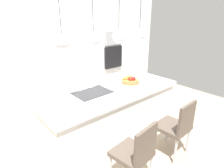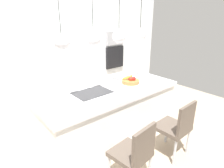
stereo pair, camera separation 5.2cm
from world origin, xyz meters
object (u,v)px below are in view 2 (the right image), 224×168
at_px(fruit_bowl, 131,81).
at_px(chair_middle, 176,126).
at_px(oven, 115,57).
at_px(chair_near, 134,152).
at_px(microwave, 115,38).

bearing_deg(fruit_bowl, chair_middle, -89.12).
bearing_deg(oven, fruit_bowl, -122.33).
bearing_deg(chair_middle, fruit_bowl, 90.88).
xyz_separation_m(chair_near, chair_middle, (0.87, -0.00, 0.01)).
distance_m(fruit_bowl, chair_near, 1.35).
xyz_separation_m(fruit_bowl, chair_near, (-0.85, -0.94, -0.46)).
distance_m(fruit_bowl, oven, 1.94).
relative_size(fruit_bowl, oven, 0.54).
height_order(microwave, chair_middle, microwave).
bearing_deg(fruit_bowl, oven, 57.67).
relative_size(fruit_bowl, microwave, 0.56).
distance_m(microwave, oven, 0.50).
relative_size(microwave, chair_middle, 0.60).
height_order(fruit_bowl, chair_near, fruit_bowl).
height_order(microwave, oven, microwave).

